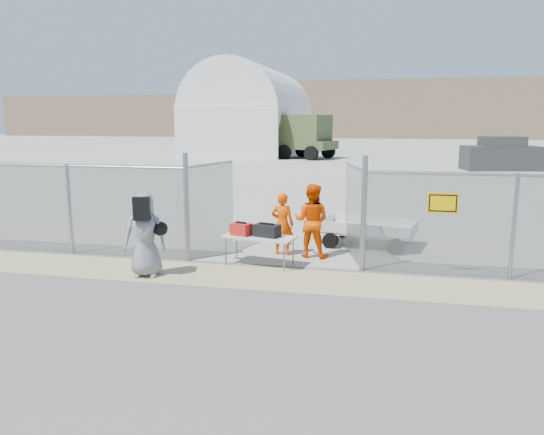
% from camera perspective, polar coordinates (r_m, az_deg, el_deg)
% --- Properties ---
extents(ground, '(160.00, 160.00, 0.00)m').
position_cam_1_polar(ground, '(10.13, -2.42, -8.20)').
color(ground, '#494949').
extents(tarmac_inside, '(160.00, 80.00, 0.01)m').
position_cam_1_polar(tarmac_inside, '(51.43, 9.55, 6.95)').
color(tarmac_inside, '#9C9B8B').
rests_on(tarmac_inside, ground).
extents(dirt_strip, '(44.00, 1.60, 0.01)m').
position_cam_1_polar(dirt_strip, '(11.05, -1.10, -6.53)').
color(dirt_strip, tan).
rests_on(dirt_strip, ground).
extents(distant_hills, '(140.00, 6.00, 9.00)m').
position_cam_1_polar(distant_hills, '(87.31, 14.18, 11.23)').
color(distant_hills, '#7F684F').
rests_on(distant_hills, ground).
extents(chain_link_fence, '(40.00, 0.20, 2.20)m').
position_cam_1_polar(chain_link_fence, '(11.73, 0.00, 0.00)').
color(chain_link_fence, gray).
rests_on(chain_link_fence, ground).
extents(quonset_hangar, '(9.00, 18.00, 8.00)m').
position_cam_1_polar(quonset_hangar, '(50.82, -1.99, 11.55)').
color(quonset_hangar, white).
rests_on(quonset_hangar, ground).
extents(folding_table, '(1.70, 0.96, 0.68)m').
position_cam_1_polar(folding_table, '(11.91, -1.37, -3.59)').
color(folding_table, silver).
rests_on(folding_table, ground).
extents(orange_bag, '(0.50, 0.41, 0.27)m').
position_cam_1_polar(orange_bag, '(11.90, -3.36, -1.27)').
color(orange_bag, red).
rests_on(orange_bag, folding_table).
extents(black_duffel, '(0.63, 0.47, 0.27)m').
position_cam_1_polar(black_duffel, '(11.75, -0.56, -1.41)').
color(black_duffel, black).
rests_on(black_duffel, folding_table).
extents(security_worker_left, '(0.58, 0.41, 1.52)m').
position_cam_1_polar(security_worker_left, '(12.73, 1.12, -0.70)').
color(security_worker_left, '#F34800').
rests_on(security_worker_left, ground).
extents(security_worker_right, '(0.93, 0.77, 1.76)m').
position_cam_1_polar(security_worker_right, '(12.55, 4.29, -0.35)').
color(security_worker_right, '#F34800').
rests_on(security_worker_right, ground).
extents(visitor, '(0.98, 0.76, 1.77)m').
position_cam_1_polar(visitor, '(11.30, -13.50, -1.82)').
color(visitor, gray).
rests_on(visitor, ground).
extents(utility_trailer, '(3.27, 2.12, 0.73)m').
position_cam_1_polar(utility_trailer, '(13.91, 10.37, -1.55)').
color(utility_trailer, silver).
rests_on(utility_trailer, ground).
extents(military_truck, '(7.73, 5.15, 3.46)m').
position_cam_1_polar(military_truck, '(43.52, 2.08, 8.69)').
color(military_truck, '#49562D').
rests_on(military_truck, ground).
extents(parked_vehicle_near, '(4.85, 2.87, 2.06)m').
position_cam_1_polar(parked_vehicle_near, '(36.31, 23.40, 6.31)').
color(parked_vehicle_near, '#313431').
rests_on(parked_vehicle_near, ground).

